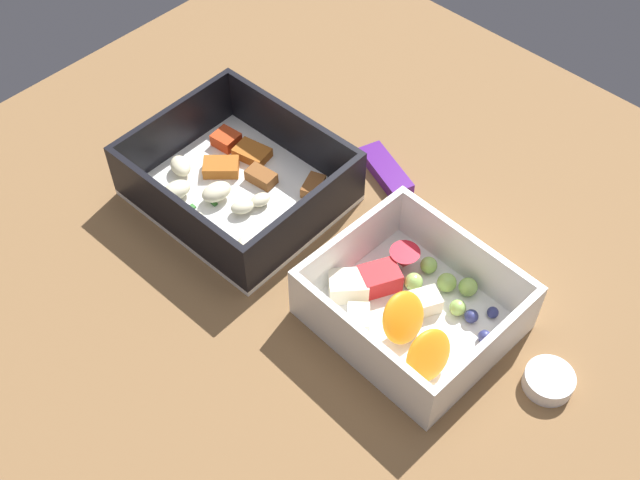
# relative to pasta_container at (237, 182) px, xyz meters

# --- Properties ---
(table_surface) EXTENTS (0.80, 0.80, 0.02)m
(table_surface) POSITION_rel_pasta_container_xyz_m (0.11, -0.01, -0.03)
(table_surface) COLOR brown
(table_surface) RESTS_ON ground
(pasta_container) EXTENTS (0.19, 0.16, 0.06)m
(pasta_container) POSITION_rel_pasta_container_xyz_m (0.00, 0.00, 0.00)
(pasta_container) COLOR white
(pasta_container) RESTS_ON table_surface
(fruit_bowl) EXTENTS (0.16, 0.14, 0.06)m
(fruit_bowl) POSITION_rel_pasta_container_xyz_m (0.21, 0.00, 0.00)
(fruit_bowl) COLOR white
(fruit_bowl) RESTS_ON table_surface
(candy_bar) EXTENTS (0.07, 0.05, 0.01)m
(candy_bar) POSITION_rel_pasta_container_xyz_m (0.08, 0.12, -0.01)
(candy_bar) COLOR #51197A
(candy_bar) RESTS_ON table_surface
(paper_cup_liner) EXTENTS (0.04, 0.04, 0.01)m
(paper_cup_liner) POSITION_rel_pasta_container_xyz_m (0.33, 0.03, -0.01)
(paper_cup_liner) COLOR white
(paper_cup_liner) RESTS_ON table_surface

